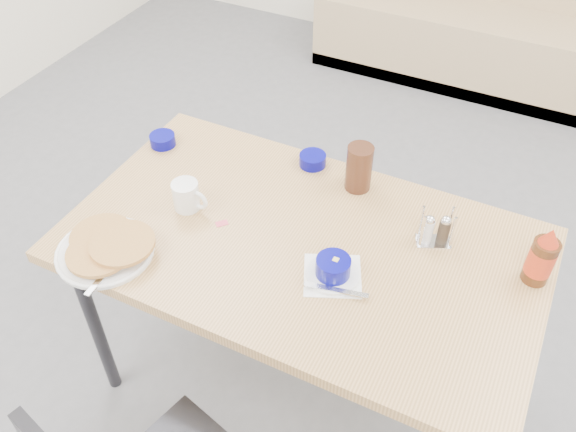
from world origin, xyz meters
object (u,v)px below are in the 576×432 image
at_px(booth_bench, 477,22).
at_px(butter_bowl, 313,160).
at_px(dining_table, 302,255).
at_px(syrup_bottle, 542,258).
at_px(coffee_mug, 187,196).
at_px(creamer_bowl, 163,140).
at_px(condiment_caddy, 435,232).
at_px(grits_setting, 333,270).
at_px(amber_tumbler, 359,168).
at_px(pancake_plate, 106,248).

xyz_separation_m(booth_bench, butter_bowl, (-0.12, -2.19, 0.43)).
height_order(dining_table, syrup_bottle, syrup_bottle).
bearing_deg(coffee_mug, syrup_bottle, 9.78).
distance_m(booth_bench, syrup_bottle, 2.52).
bearing_deg(creamer_bowl, butter_bowl, 14.03).
relative_size(butter_bowl, syrup_bottle, 0.47).
relative_size(butter_bowl, condiment_caddy, 0.75).
bearing_deg(booth_bench, dining_table, -90.00).
bearing_deg(booth_bench, grits_setting, -87.04).
bearing_deg(syrup_bottle, dining_table, -166.73).
height_order(grits_setting, syrup_bottle, syrup_bottle).
bearing_deg(amber_tumbler, condiment_caddy, -24.49).
bearing_deg(syrup_bottle, butter_bowl, 166.07).
height_order(booth_bench, butter_bowl, booth_bench).
height_order(butter_bowl, syrup_bottle, syrup_bottle).
bearing_deg(booth_bench, creamer_bowl, -105.40).
bearing_deg(grits_setting, booth_bench, 92.96).
relative_size(pancake_plate, creamer_bowl, 3.37).
height_order(amber_tumbler, syrup_bottle, syrup_bottle).
xyz_separation_m(dining_table, pancake_plate, (-0.48, -0.29, 0.08)).
relative_size(grits_setting, condiment_caddy, 1.87).
xyz_separation_m(coffee_mug, grits_setting, (0.52, -0.06, -0.02)).
bearing_deg(syrup_bottle, booth_bench, 105.03).
height_order(creamer_bowl, butter_bowl, same).
bearing_deg(pancake_plate, coffee_mug, 68.86).
bearing_deg(pancake_plate, grits_setting, 18.26).
relative_size(pancake_plate, amber_tumbler, 1.90).
relative_size(dining_table, coffee_mug, 11.49).
bearing_deg(grits_setting, creamer_bowl, 158.90).
bearing_deg(condiment_caddy, dining_table, -178.35).
bearing_deg(pancake_plate, syrup_bottle, 21.55).
distance_m(grits_setting, condiment_caddy, 0.33).
distance_m(booth_bench, dining_table, 2.56).
relative_size(booth_bench, grits_setting, 8.41).
xyz_separation_m(booth_bench, condiment_caddy, (0.35, -2.37, 0.45)).
distance_m(amber_tumbler, condiment_caddy, 0.32).
distance_m(grits_setting, syrup_bottle, 0.56).
distance_m(pancake_plate, coffee_mug, 0.29).
bearing_deg(coffee_mug, butter_bowl, 54.65).
height_order(grits_setting, condiment_caddy, condiment_caddy).
bearing_deg(dining_table, grits_setting, -33.18).
height_order(grits_setting, butter_bowl, grits_setting).
distance_m(condiment_caddy, syrup_bottle, 0.29).
bearing_deg(creamer_bowl, grits_setting, -21.10).
relative_size(coffee_mug, amber_tumbler, 0.77).
distance_m(dining_table, butter_bowl, 0.37).
relative_size(coffee_mug, butter_bowl, 1.35).
bearing_deg(grits_setting, condiment_caddy, 50.04).
bearing_deg(pancake_plate, booth_bench, 80.27).
distance_m(butter_bowl, amber_tumbler, 0.19).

